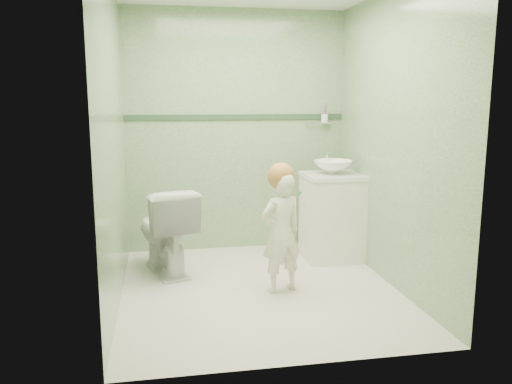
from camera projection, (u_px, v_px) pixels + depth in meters
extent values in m
plane|color=white|center=(259.00, 289.00, 4.25)|extent=(2.50, 2.50, 0.00)
cube|color=gray|center=(236.00, 132.00, 5.25)|extent=(2.20, 0.04, 2.40)
cube|color=gray|center=(302.00, 161.00, 2.83)|extent=(2.20, 0.04, 2.40)
cube|color=gray|center=(113.00, 144.00, 3.84)|extent=(0.04, 2.50, 2.40)
cube|color=gray|center=(392.00, 140.00, 4.23)|extent=(0.04, 2.50, 2.40)
cube|color=#2D4930|center=(236.00, 117.00, 5.21)|extent=(2.20, 0.02, 0.05)
cube|color=white|center=(332.00, 218.00, 5.01)|extent=(0.52, 0.50, 0.80)
cube|color=white|center=(333.00, 176.00, 4.93)|extent=(0.54, 0.52, 0.04)
imported|color=white|center=(333.00, 167.00, 4.92)|extent=(0.37, 0.37, 0.13)
cylinder|color=silver|center=(327.00, 159.00, 5.10)|extent=(0.03, 0.03, 0.18)
cylinder|color=silver|center=(328.00, 151.00, 5.04)|extent=(0.02, 0.12, 0.02)
cylinder|color=silver|center=(318.00, 123.00, 5.34)|extent=(0.26, 0.02, 0.02)
cylinder|color=silver|center=(325.00, 118.00, 5.32)|extent=(0.07, 0.07, 0.09)
cylinder|color=red|center=(326.00, 112.00, 5.32)|extent=(0.01, 0.01, 0.17)
cylinder|color=#8252C3|center=(325.00, 112.00, 5.29)|extent=(0.01, 0.01, 0.17)
imported|color=white|center=(165.00, 230.00, 4.61)|extent=(0.63, 0.85, 0.77)
imported|color=white|center=(281.00, 233.00, 4.13)|extent=(0.41, 0.33, 0.97)
sphere|color=#AF7135|center=(281.00, 176.00, 4.08)|extent=(0.22, 0.22, 0.22)
cylinder|color=#09895C|center=(299.00, 194.00, 4.00)|extent=(0.03, 0.14, 0.06)
cube|color=white|center=(289.00, 189.00, 4.01)|extent=(0.03, 0.02, 0.02)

